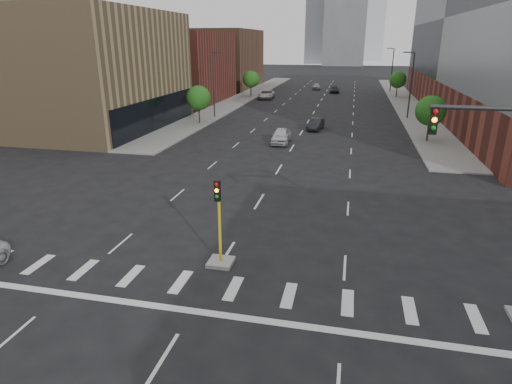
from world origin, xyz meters
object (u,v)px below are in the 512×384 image
(median_traffic_signal, at_px, (220,247))
(car_far_left, at_px, (266,94))
(car_mid_right, at_px, (316,124))
(car_near_left, at_px, (281,136))
(car_deep_right, at_px, (335,90))
(car_distant, at_px, (316,86))

(median_traffic_signal, bearing_deg, car_far_left, 99.35)
(car_mid_right, height_order, car_far_left, car_far_left)
(median_traffic_signal, distance_m, car_near_left, 27.08)
(car_near_left, height_order, car_deep_right, car_near_left)
(car_distant, bearing_deg, car_near_left, -96.24)
(car_far_left, bearing_deg, car_near_left, -79.73)
(median_traffic_signal, relative_size, car_deep_right, 0.96)
(median_traffic_signal, relative_size, car_mid_right, 1.05)
(median_traffic_signal, height_order, car_near_left, median_traffic_signal)
(car_distant, bearing_deg, car_deep_right, -61.76)
(car_mid_right, bearing_deg, car_distant, 102.00)
(car_mid_right, height_order, car_deep_right, car_mid_right)
(car_far_left, distance_m, car_distant, 20.58)
(median_traffic_signal, xyz_separation_m, car_mid_right, (1.50, 35.28, -0.29))
(car_far_left, xyz_separation_m, car_deep_right, (12.34, 12.81, -0.14))
(car_mid_right, distance_m, car_distant, 47.69)
(median_traffic_signal, bearing_deg, car_near_left, 93.18)
(car_mid_right, xyz_separation_m, car_distant, (-4.07, 47.51, 0.02))
(median_traffic_signal, bearing_deg, car_mid_right, 87.57)
(median_traffic_signal, bearing_deg, car_deep_right, 88.62)
(car_far_left, relative_size, car_deep_right, 1.26)
(median_traffic_signal, bearing_deg, car_distant, 91.78)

